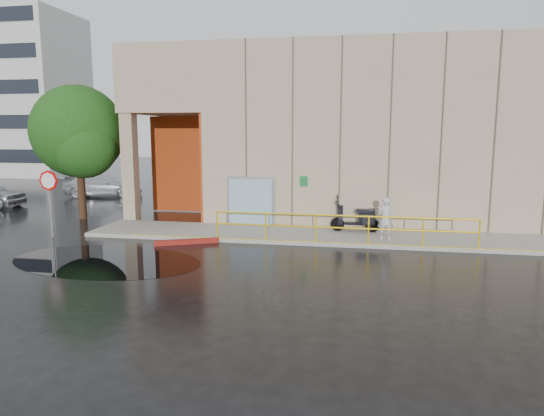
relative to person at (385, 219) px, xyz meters
The scene contains 12 objects.
ground 7.03m from the person, 146.65° to the right, with size 120.00×120.00×0.00m, color black.
sidewalk 2.13m from the person, 159.81° to the left, with size 20.00×3.00×0.15m, color gray.
building 7.89m from the person, 95.75° to the left, with size 20.00×10.17×8.00m.
guardrail 1.74m from the person, 156.56° to the right, with size 9.56×0.06×1.03m.
distant_building 42.07m from the person, 144.48° to the left, with size 12.00×8.08×15.00m.
person is the anchor object (origin of this frame).
scooter 1.79m from the person, 128.04° to the left, with size 1.95×0.65×1.50m.
stop_sign 13.11m from the person, behind, with size 0.81×0.11×2.68m.
red_curb 7.49m from the person, 169.70° to the right, with size 2.40×0.18×0.18m, color maroon.
puddle 10.02m from the person, 156.07° to the right, with size 6.57×4.04×0.01m, color black.
car_c 20.27m from the person, 148.79° to the left, with size 2.00×4.91×1.42m, color silver.
tree_near 14.58m from the person, 168.86° to the left, with size 4.32×4.32×6.35m.
Camera 1 is at (4.82, -14.41, 4.21)m, focal length 32.00 mm.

